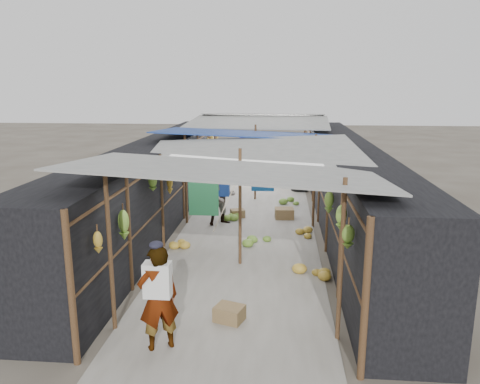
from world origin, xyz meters
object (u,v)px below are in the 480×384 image
(crate_near, at_px, (229,314))
(vendor_elderly, at_px, (158,298))
(vendor_seated, at_px, (281,177))
(black_basin, at_px, (300,188))
(shopper_blue, at_px, (222,197))

(crate_near, relative_size, vendor_elderly, 0.28)
(vendor_seated, bearing_deg, black_basin, 59.76)
(black_basin, bearing_deg, vendor_elderly, -102.79)
(vendor_elderly, height_order, vendor_seated, vendor_elderly)
(black_basin, bearing_deg, vendor_seated, 144.92)
(vendor_elderly, bearing_deg, crate_near, -163.95)
(shopper_blue, relative_size, vendor_seated, 1.97)
(vendor_seated, bearing_deg, crate_near, 0.37)
(shopper_blue, bearing_deg, vendor_seated, 39.79)
(crate_near, relative_size, vendor_seated, 0.56)
(crate_near, height_order, vendor_elderly, vendor_elderly)
(black_basin, height_order, vendor_seated, vendor_seated)
(vendor_seated, bearing_deg, shopper_blue, -13.16)
(vendor_elderly, distance_m, vendor_seated, 11.67)
(black_basin, height_order, vendor_elderly, vendor_elderly)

